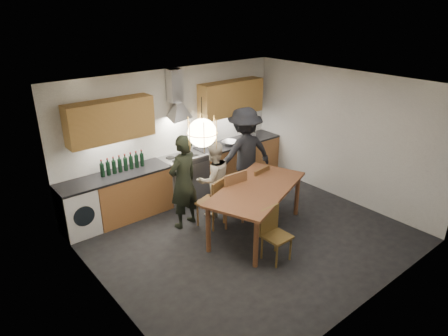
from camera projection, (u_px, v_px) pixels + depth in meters
ground at (247, 235)px, 6.95m from camera, size 5.00×5.00×0.00m
room_shell at (250, 143)px, 6.29m from camera, size 5.02×4.52×2.61m
counter_run at (185, 176)px, 8.18m from camera, size 5.00×0.62×0.90m
range_stove at (184, 177)px, 8.17m from camera, size 0.90×0.60×0.92m
wall_fixtures at (177, 108)px, 7.70m from camera, size 4.30×0.54×1.10m
pendant_lamp at (202, 133)px, 5.48m from camera, size 0.43×0.43×0.70m
dining_table at (257, 193)px, 6.79m from camera, size 2.27×1.70×0.86m
chair_back_left at (215, 199)px, 7.05m from camera, size 0.52×0.52×0.93m
chair_back_mid at (231, 194)px, 7.09m from camera, size 0.50×0.50×1.06m
chair_back_right at (257, 187)px, 7.52m from camera, size 0.49×0.49×0.95m
chair_front at (273, 230)px, 6.19m from camera, size 0.39×0.39×0.86m
person_left at (183, 182)px, 6.97m from camera, size 0.69×0.52×1.72m
person_mid at (214, 179)px, 7.40m from camera, size 0.75×0.61×1.44m
person_right at (244, 154)px, 8.00m from camera, size 1.33×0.92×1.89m
mixing_bowl at (230, 143)px, 8.63m from camera, size 0.42×0.42×0.08m
stock_pot at (252, 135)px, 9.05m from camera, size 0.26×0.26×0.14m
wine_bottles at (123, 163)px, 7.24m from camera, size 0.86×0.08×0.32m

